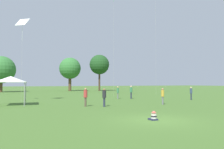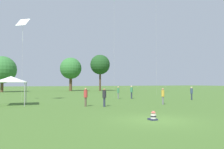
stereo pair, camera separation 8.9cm
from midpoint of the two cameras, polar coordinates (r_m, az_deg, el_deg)
The scene contains 13 objects.
ground_plane at distance 13.49m, azimuth 11.57°, elevation -11.60°, with size 300.00×300.00×0.00m, color #426628.
seated_toddler at distance 13.38m, azimuth 10.88°, elevation -10.75°, with size 0.40×0.51×0.54m.
person_standing_0 at distance 20.82m, azimuth -6.78°, elevation -5.43°, with size 0.40×0.40×1.74m.
person_standing_1 at distance 20.45m, azimuth -1.90°, elevation -5.58°, with size 0.44×0.44×1.70m.
person_standing_2 at distance 30.37m, azimuth 1.72°, elevation -4.41°, with size 0.41×0.41×1.74m.
person_standing_3 at distance 23.13m, azimuth 13.26°, elevation -5.13°, with size 0.43×0.43×1.68m.
person_standing_4 at distance 30.55m, azimuth 20.15°, elevation -4.31°, with size 0.42×0.42×1.71m.
person_standing_5 at distance 30.99m, azimuth 5.20°, elevation -4.29°, with size 0.40×0.40×1.83m.
canopy_tent at distance 23.75m, azimuth -24.77°, elevation -1.18°, with size 3.24×3.24×2.89m.
kite_1 at distance 28.32m, azimuth -22.18°, elevation 12.21°, with size 1.64×1.58×9.86m.
distant_tree_0 at distance 61.93m, azimuth -3.08°, elevation 2.58°, with size 5.57×5.57×10.24m.
distant_tree_1 at distance 62.66m, azimuth -10.69°, elevation 1.56°, with size 6.02×6.02×9.40m.
distant_tree_2 at distance 59.72m, azimuth -26.71°, elevation 1.10°, with size 6.68×6.68×8.81m.
Camera 2 is at (-7.71, -10.84, 2.20)m, focal length 35.00 mm.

